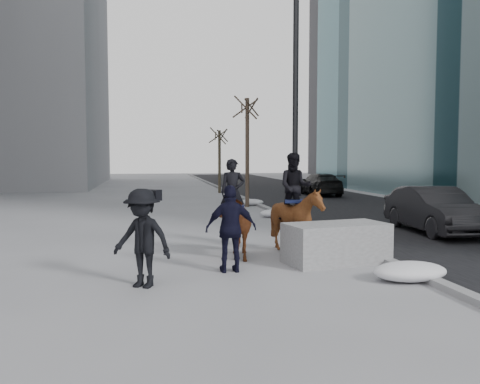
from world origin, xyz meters
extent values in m
plane|color=gray|center=(0.00, 0.00, 0.00)|extent=(120.00, 120.00, 0.00)
cube|color=black|center=(7.00, 10.00, 0.01)|extent=(8.00, 90.00, 0.01)
cube|color=gray|center=(3.00, 10.00, 0.06)|extent=(0.25, 90.00, 0.12)
cube|color=#979799|center=(1.92, 0.06, 0.44)|extent=(2.34, 1.46, 0.87)
imported|color=black|center=(6.46, 3.71, 0.70)|extent=(1.75, 4.34, 1.40)
imported|color=black|center=(8.02, 18.69, 0.66)|extent=(1.98, 4.60, 1.32)
imported|color=#4A210E|center=(-0.16, 1.13, 0.74)|extent=(0.95, 1.82, 1.48)
imported|color=black|center=(-0.16, 1.28, 1.49)|extent=(0.59, 0.42, 1.55)
cube|color=#0F1237|center=(-0.16, 1.28, 1.17)|extent=(0.53, 0.60, 0.06)
imported|color=#47200E|center=(1.41, 1.35, 0.79)|extent=(1.60, 1.72, 1.58)
imported|color=black|center=(1.41, 1.50, 1.59)|extent=(0.94, 0.81, 1.65)
cube|color=#0F1539|center=(1.41, 1.50, 1.24)|extent=(0.61, 0.67, 0.06)
imported|color=black|center=(-0.47, -0.38, 0.88)|extent=(1.03, 0.43, 1.75)
cylinder|color=orange|center=(-0.52, 0.17, 1.15)|extent=(0.04, 0.18, 0.07)
imported|color=black|center=(-2.20, -1.27, 0.88)|extent=(1.31, 1.15, 1.75)
cube|color=black|center=(-2.05, -1.02, 1.62)|extent=(0.42, 0.38, 0.20)
cylinder|color=black|center=(2.60, 5.55, 4.50)|extent=(0.18, 0.18, 9.00)
ellipsoid|color=silver|center=(2.70, 2.42, 0.16)|extent=(1.23, 0.78, 0.31)
ellipsoid|color=silver|center=(2.70, -1.70, 0.18)|extent=(1.42, 0.90, 0.36)
ellipsoid|color=silver|center=(2.70, 8.46, 0.15)|extent=(1.21, 0.77, 0.31)
ellipsoid|color=silver|center=(2.70, 13.18, 0.15)|extent=(1.21, 0.77, 0.31)
camera|label=1|loc=(-2.09, -10.33, 2.32)|focal=38.00mm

